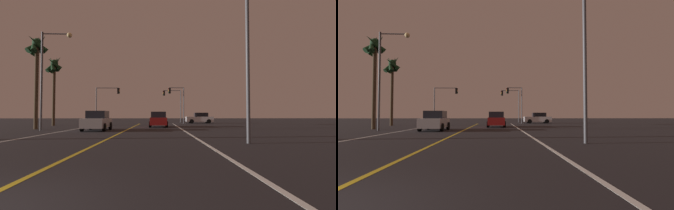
% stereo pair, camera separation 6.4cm
% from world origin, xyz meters
% --- Properties ---
extents(lane_edge_right, '(0.16, 43.12, 0.01)m').
position_xyz_m(lane_edge_right, '(5.03, 15.56, 0.00)').
color(lane_edge_right, silver).
rests_on(lane_edge_right, ground).
extents(lane_edge_left, '(0.16, 43.12, 0.01)m').
position_xyz_m(lane_edge_left, '(-5.03, 15.56, 0.00)').
color(lane_edge_left, silver).
rests_on(lane_edge_left, ground).
extents(lane_center_divider, '(0.16, 43.12, 0.01)m').
position_xyz_m(lane_center_divider, '(0.00, 15.56, 0.00)').
color(lane_center_divider, gold).
rests_on(lane_center_divider, ground).
extents(car_oncoming, '(2.02, 4.30, 1.70)m').
position_xyz_m(car_oncoming, '(-2.47, 19.68, 0.82)').
color(car_oncoming, black).
rests_on(car_oncoming, ground).
extents(car_ahead_far, '(2.02, 4.30, 1.70)m').
position_xyz_m(car_ahead_far, '(2.84, 25.93, 0.82)').
color(car_ahead_far, black).
rests_on(car_ahead_far, ground).
extents(car_crossing_side, '(4.30, 2.02, 1.70)m').
position_xyz_m(car_crossing_side, '(9.46, 38.63, 0.82)').
color(car_crossing_side, black).
rests_on(car_crossing_side, ground).
extents(traffic_light_near_right, '(2.49, 0.36, 5.65)m').
position_xyz_m(traffic_light_near_right, '(5.67, 37.62, 4.14)').
color(traffic_light_near_right, '#4C4C51').
rests_on(traffic_light_near_right, ground).
extents(traffic_light_near_left, '(3.70, 0.36, 5.58)m').
position_xyz_m(traffic_light_near_left, '(-5.04, 37.62, 4.17)').
color(traffic_light_near_left, '#4C4C51').
rests_on(traffic_light_near_left, ground).
extents(traffic_light_far_right, '(3.26, 0.36, 5.71)m').
position_xyz_m(traffic_light_far_right, '(5.28, 43.12, 4.23)').
color(traffic_light_far_right, '#4C4C51').
rests_on(traffic_light_far_right, ground).
extents(street_lamp_right_near, '(2.64, 0.44, 7.87)m').
position_xyz_m(street_lamp_right_near, '(6.50, 9.06, 5.04)').
color(street_lamp_right_near, '#4C4C51').
rests_on(street_lamp_right_near, ground).
extents(street_lamp_left_mid, '(2.61, 0.44, 8.46)m').
position_xyz_m(street_lamp_left_mid, '(-6.54, 19.33, 5.36)').
color(street_lamp_left_mid, '#4C4C51').
rests_on(street_lamp_left_mid, ground).
extents(palm_tree_left_mid, '(2.13, 2.18, 9.09)m').
position_xyz_m(palm_tree_left_mid, '(-8.67, 21.76, 7.18)').
color(palm_tree_left_mid, '#473826').
rests_on(palm_tree_left_mid, ground).
extents(palm_tree_left_far, '(2.12, 2.18, 8.86)m').
position_xyz_m(palm_tree_left_far, '(-10.30, 30.04, 6.98)').
color(palm_tree_left_far, '#473826').
rests_on(palm_tree_left_far, ground).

